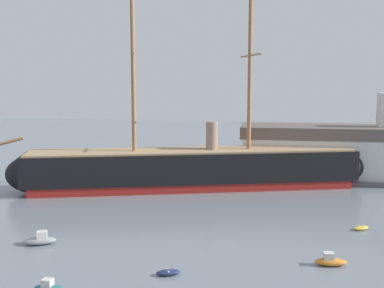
% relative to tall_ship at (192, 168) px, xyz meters
% --- Properties ---
extents(tall_ship, '(71.57, 26.45, 35.26)m').
position_rel_tall_ship_xyz_m(tall_ship, '(0.00, 0.00, 0.00)').
color(tall_ship, maroon).
rests_on(tall_ship, ground).
extents(motorboat_foreground_left, '(3.37, 1.63, 1.37)m').
position_rel_tall_ship_xyz_m(motorboat_foreground_left, '(-6.80, -46.78, -3.30)').
color(motorboat_foreground_left, '#236670').
rests_on(motorboat_foreground_left, ground).
extents(dinghy_near_centre, '(2.80, 1.97, 0.61)m').
position_rel_tall_ship_xyz_m(dinghy_near_centre, '(3.68, -40.87, -3.48)').
color(dinghy_near_centre, '#1E284C').
rests_on(dinghy_near_centre, ground).
extents(motorboat_mid_left, '(4.34, 3.02, 1.68)m').
position_rel_tall_ship_xyz_m(motorboat_mid_left, '(-13.94, -33.86, -3.19)').
color(motorboat_mid_left, gray).
rests_on(motorboat_mid_left, ground).
extents(motorboat_mid_right, '(3.65, 1.80, 1.48)m').
position_rel_tall_ship_xyz_m(motorboat_mid_right, '(20.85, -35.47, -3.26)').
color(motorboat_mid_right, orange).
rests_on(motorboat_mid_right, ground).
extents(dinghy_alongside_stern, '(2.57, 2.14, 0.56)m').
position_rel_tall_ship_xyz_m(dinghy_alongside_stern, '(26.56, -21.70, -3.50)').
color(dinghy_alongside_stern, gold).
rests_on(dinghy_alongside_stern, ground).
extents(dockside_warehouse_right, '(51.23, 14.19, 17.54)m').
position_rel_tall_ship_xyz_m(dockside_warehouse_right, '(32.16, 12.64, 1.66)').
color(dockside_warehouse_right, '#565659').
rests_on(dockside_warehouse_right, ground).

